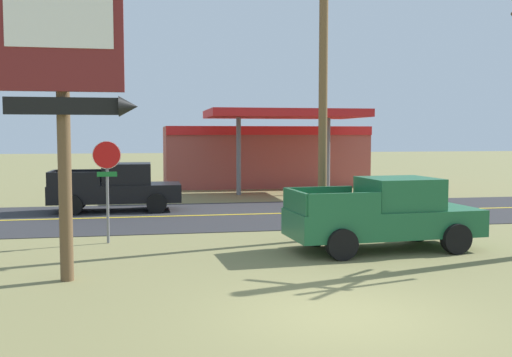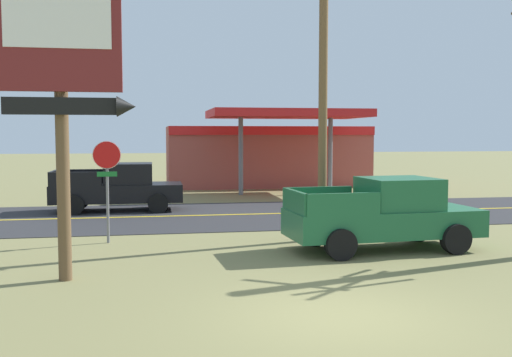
% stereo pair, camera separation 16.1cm
% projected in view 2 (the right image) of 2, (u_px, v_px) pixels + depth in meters
% --- Properties ---
extents(ground_plane, '(180.00, 180.00, 0.00)m').
position_uv_depth(ground_plane, '(337.00, 316.00, 10.21)').
color(ground_plane, olive).
extents(road_asphalt, '(140.00, 8.00, 0.02)m').
position_uv_depth(road_asphalt, '(234.00, 215.00, 22.98)').
color(road_asphalt, '#2B2B2D').
rests_on(road_asphalt, ground).
extents(road_centre_line, '(126.00, 0.20, 0.01)m').
position_uv_depth(road_centre_line, '(234.00, 215.00, 22.97)').
color(road_centre_line, gold).
rests_on(road_centre_line, road_asphalt).
extents(motel_sign, '(2.83, 0.54, 6.92)m').
position_uv_depth(motel_sign, '(62.00, 62.00, 12.29)').
color(motel_sign, brown).
rests_on(motel_sign, ground).
extents(stop_sign, '(0.80, 0.08, 2.95)m').
position_uv_depth(stop_sign, '(107.00, 173.00, 16.96)').
color(stop_sign, slate).
rests_on(stop_sign, ground).
extents(utility_pole, '(1.66, 0.26, 9.00)m').
position_uv_depth(utility_pole, '(323.00, 78.00, 17.28)').
color(utility_pole, brown).
rests_on(utility_pole, ground).
extents(gas_station, '(12.00, 11.50, 4.40)m').
position_uv_depth(gas_station, '(266.00, 154.00, 36.45)').
color(gas_station, '#A84C42').
rests_on(gas_station, ground).
extents(pickup_green_parked_on_lawn, '(5.32, 2.50, 1.96)m').
position_uv_depth(pickup_green_parked_on_lawn, '(385.00, 215.00, 16.02)').
color(pickup_green_parked_on_lawn, '#1E6038').
rests_on(pickup_green_parked_on_lawn, ground).
extents(pickup_black_on_road, '(5.20, 2.24, 1.96)m').
position_uv_depth(pickup_black_on_road, '(119.00, 188.00, 24.10)').
color(pickup_black_on_road, black).
rests_on(pickup_black_on_road, ground).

